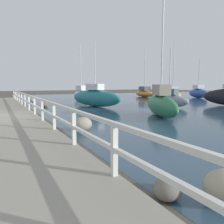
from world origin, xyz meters
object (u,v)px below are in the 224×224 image
at_px(sailboat_orange, 144,93).
at_px(sailboat_gray, 169,100).
at_px(sailboat_yellow, 173,95).
at_px(sailboat_green, 161,104).
at_px(sailboat_teal, 95,97).
at_px(sailboat_white, 81,94).
at_px(sailboat_blue, 198,93).

xyz_separation_m(sailboat_orange, sailboat_gray, (-7.43, -13.67, 0.01)).
relative_size(sailboat_yellow, sailboat_orange, 0.92).
distance_m(sailboat_yellow, sailboat_green, 13.35).
xyz_separation_m(sailboat_teal, sailboat_gray, (5.33, -3.34, -0.16)).
bearing_deg(sailboat_gray, sailboat_teal, 135.01).
height_order(sailboat_white, sailboat_gray, sailboat_white).
distance_m(sailboat_white, sailboat_yellow, 10.90).
distance_m(sailboat_green, sailboat_gray, 5.76).
relative_size(sailboat_teal, sailboat_blue, 1.07).
relative_size(sailboat_teal, sailboat_gray, 1.24).
height_order(sailboat_teal, sailboat_yellow, sailboat_yellow).
xyz_separation_m(sailboat_teal, sailboat_green, (1.11, -7.26, -0.04)).
bearing_deg(sailboat_blue, sailboat_green, -125.89).
bearing_deg(sailboat_green, sailboat_blue, 58.92).
bearing_deg(sailboat_orange, sailboat_green, -115.01).
relative_size(sailboat_yellow, sailboat_gray, 1.38).
bearing_deg(sailboat_white, sailboat_gray, -81.59).
bearing_deg(sailboat_orange, sailboat_yellow, -95.17).
xyz_separation_m(sailboat_white, sailboat_blue, (16.20, -3.51, 0.01)).
relative_size(sailboat_green, sailboat_orange, 0.97).
distance_m(sailboat_yellow, sailboat_orange, 8.58).
bearing_deg(sailboat_gray, sailboat_blue, 18.97).
xyz_separation_m(sailboat_teal, sailboat_orange, (12.76, 10.33, -0.17)).
height_order(sailboat_blue, sailboat_gray, sailboat_blue).
height_order(sailboat_orange, sailboat_gray, sailboat_orange).
distance_m(sailboat_teal, sailboat_gray, 6.29).
bearing_deg(sailboat_white, sailboat_green, -101.81).
relative_size(sailboat_blue, sailboat_gray, 1.17).
distance_m(sailboat_teal, sailboat_blue, 18.32).
bearing_deg(sailboat_green, sailboat_white, 112.15).
relative_size(sailboat_orange, sailboat_gray, 1.50).
height_order(sailboat_green, sailboat_blue, sailboat_green).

